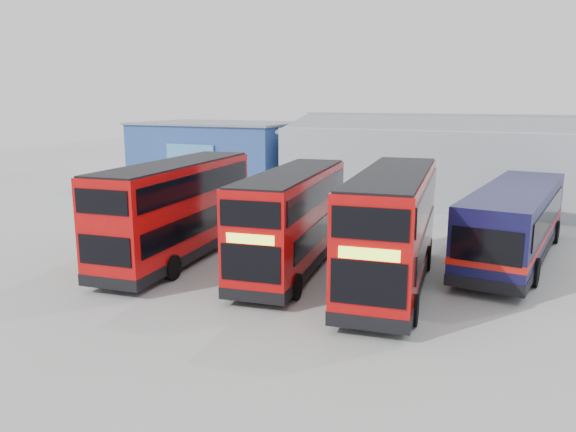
# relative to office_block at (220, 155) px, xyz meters

# --- Properties ---
(ground_plane) EXTENTS (120.00, 120.00, 0.00)m
(ground_plane) POSITION_rel_office_block_xyz_m (14.00, -17.99, -2.58)
(ground_plane) COLOR gray
(ground_plane) RESTS_ON ground
(office_block) EXTENTS (12.30, 8.32, 5.12)m
(office_block) POSITION_rel_office_block_xyz_m (0.00, 0.00, 0.00)
(office_block) COLOR navy
(office_block) RESTS_ON ground
(maintenance_shed) EXTENTS (30.50, 12.00, 5.89)m
(maintenance_shed) POSITION_rel_office_block_xyz_m (22.00, 2.01, 0.02)
(maintenance_shed) COLOR #999EA7
(maintenance_shed) RESTS_ON ground
(double_decker_left) EXTENTS (3.39, 10.30, 4.28)m
(double_decker_left) POSITION_rel_office_block_xyz_m (8.96, -18.54, -0.45)
(double_decker_left) COLOR #B60A0A
(double_decker_left) RESTS_ON ground
(double_decker_centre) EXTENTS (3.52, 9.84, 4.08)m
(double_decker_centre) POSITION_rel_office_block_xyz_m (14.07, -17.87, -0.55)
(double_decker_centre) COLOR #B60A0A
(double_decker_centre) RESTS_ON ground
(double_decker_right) EXTENTS (3.62, 10.46, 4.34)m
(double_decker_right) POSITION_rel_office_block_xyz_m (18.25, -18.27, -0.42)
(double_decker_right) COLOR #B60A0A
(double_decker_right) RESTS_ON ground
(single_decker_blue) EXTENTS (4.03, 12.10, 3.22)m
(single_decker_blue) POSITION_rel_office_block_xyz_m (22.25, -12.67, -0.98)
(single_decker_blue) COLOR #0D113C
(single_decker_blue) RESTS_ON ground
(panel_van) EXTENTS (2.72, 5.10, 2.12)m
(panel_van) POSITION_rel_office_block_xyz_m (-2.29, -5.46, -1.39)
(panel_van) COLOR white
(panel_van) RESTS_ON ground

